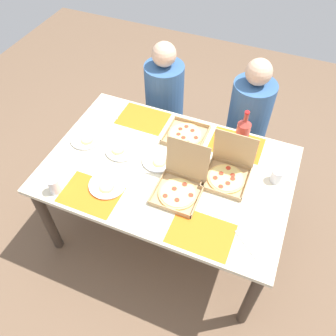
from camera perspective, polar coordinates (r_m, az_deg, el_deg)
The scene contains 21 objects.
ground_plane at distance 2.89m, azimuth 0.00°, elevation -9.68°, with size 6.00×6.00×0.00m, color brown.
dining_table at distance 2.35m, azimuth 0.00°, elevation -1.53°, with size 1.59×1.06×0.75m.
placemat_near_left at distance 2.20m, azimuth -12.49°, elevation -4.22°, with size 0.36×0.26×0.00m, color orange.
placemat_near_right at distance 2.01m, azimuth 5.41°, elevation -10.57°, with size 0.36×0.26×0.00m, color orange.
placemat_far_left at distance 2.63m, azimuth -4.10°, elevation 8.07°, with size 0.36×0.26×0.00m, color orange.
placemat_far_right at distance 2.47m, azimuth 11.09°, elevation 3.77°, with size 0.36×0.26×0.00m, color orange.
pizza_box_corner_left at distance 2.48m, azimuth 2.96°, elevation 5.38°, with size 0.28×0.28×0.04m.
pizza_box_edge_far at distance 2.13m, azimuth 1.95°, elevation -2.97°, with size 0.27×0.30×0.31m.
pizza_box_center at distance 2.23m, azimuth 9.76°, elevation -0.65°, with size 0.27×0.27×0.30m.
plate_middle at distance 2.21m, azimuth -9.84°, elevation -2.72°, with size 0.24×0.24×0.03m.
plate_near_left at distance 2.52m, azimuth -13.19°, elevation 4.64°, with size 0.22×0.22×0.03m.
plate_near_right at distance 2.40m, azimuth -7.61°, elevation 2.98°, with size 0.22×0.22×0.03m.
plate_far_right at distance 2.31m, azimuth -1.48°, elevation 1.27°, with size 0.22×0.22×0.03m.
soda_bottle at distance 2.36m, azimuth 12.06°, elevation 5.41°, with size 0.09×0.09×0.32m.
cup_clear_right at distance 2.28m, azimuth 17.36°, elevation -1.23°, with size 0.07×0.07×0.09m, color silver.
cup_spare at distance 2.23m, azimuth -18.10°, elevation -2.75°, with size 0.07×0.07×0.11m, color silver.
fork_by_near_left at distance 2.67m, azimuth -10.22°, elevation 8.17°, with size 0.19×0.02×0.01m, color #B7B7BC.
knife_by_far_right at distance 2.01m, azimuth 12.77°, elevation -12.25°, with size 0.21×0.02×0.01m, color #B7B7BC.
fork_by_near_right at distance 2.36m, azimuth -14.14°, elevation 0.43°, with size 0.19×0.02×0.01m, color #B7B7BC.
diner_left_seat at distance 3.06m, azimuth -0.56°, elevation 9.47°, with size 0.32×0.32×1.14m.
diner_right_seat at distance 2.92m, azimuth 12.55°, elevation 6.03°, with size 0.32×0.32×1.17m.
Camera 1 is at (0.57, -1.37, 2.48)m, focal length 37.33 mm.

